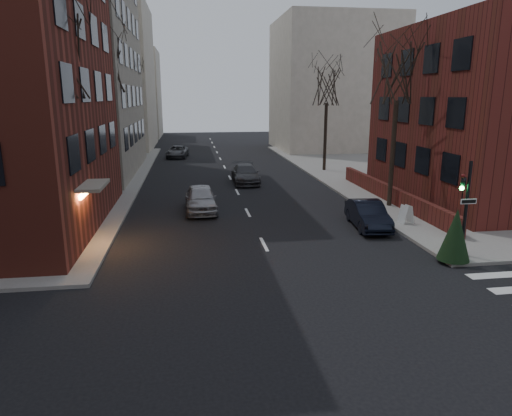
{
  "coord_description": "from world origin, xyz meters",
  "views": [
    {
      "loc": [
        -3.25,
        -7.9,
        6.71
      ],
      "look_at": [
        -0.52,
        11.02,
        2.0
      ],
      "focal_mm": 32.0,
      "sensor_mm": 36.0,
      "label": 1
    }
  ],
  "objects": [
    {
      "name": "tree_left_c",
      "position": [
        -8.8,
        40.0,
        8.03
      ],
      "size": [
        3.96,
        3.96,
        9.72
      ],
      "color": "#2D231C",
      "rests_on": "sidewalk_far_left"
    },
    {
      "name": "sandwich_board",
      "position": [
        7.96,
        14.06,
        0.64
      ],
      "size": [
        0.55,
        0.68,
        0.97
      ],
      "primitive_type": "cube",
      "rotation": [
        0.0,
        0.0,
        0.21
      ],
      "color": "white",
      "rests_on": "sidewalk_far_right"
    },
    {
      "name": "building_left_tan",
      "position": [
        -17.0,
        34.0,
        14.0
      ],
      "size": [
        18.0,
        18.0,
        28.0
      ],
      "primitive_type": "cube",
      "color": "#A29886",
      "rests_on": "ground"
    },
    {
      "name": "car_lane_silver",
      "position": [
        -2.72,
        18.72,
        0.78
      ],
      "size": [
        1.92,
        4.6,
        1.55
      ],
      "primitive_type": "imported",
      "rotation": [
        0.0,
        0.0,
        0.02
      ],
      "color": "gray",
      "rests_on": "ground"
    },
    {
      "name": "traffic_signal",
      "position": [
        7.94,
        8.99,
        1.91
      ],
      "size": [
        0.76,
        0.44,
        4.0
      ],
      "color": "black",
      "rests_on": "sidewalk_far_right"
    },
    {
      "name": "low_wall_right",
      "position": [
        9.3,
        19.0,
        0.65
      ],
      "size": [
        0.35,
        16.0,
        1.0
      ],
      "primitive_type": "cube",
      "color": "#5B1E1A",
      "rests_on": "sidewalk_far_right"
    },
    {
      "name": "building_distant_ra",
      "position": [
        15.0,
        50.0,
        8.0
      ],
      "size": [
        14.0,
        14.0,
        16.0
      ],
      "primitive_type": "cube",
      "color": "beige",
      "rests_on": "ground"
    },
    {
      "name": "car_lane_gray",
      "position": [
        1.01,
        27.44,
        0.71
      ],
      "size": [
        2.08,
        4.94,
        1.42
      ],
      "primitive_type": "imported",
      "rotation": [
        0.0,
        0.0,
        -0.02
      ],
      "color": "#3A3B3F",
      "rests_on": "ground"
    },
    {
      "name": "streetlamp_far",
      "position": [
        -8.2,
        42.0,
        4.24
      ],
      "size": [
        0.36,
        0.36,
        6.28
      ],
      "color": "black",
      "rests_on": "sidewalk_far_left"
    },
    {
      "name": "streetlamp_near",
      "position": [
        -8.2,
        22.0,
        4.24
      ],
      "size": [
        0.36,
        0.36,
        6.28
      ],
      "color": "black",
      "rests_on": "sidewalk_far_left"
    },
    {
      "name": "tree_left_b",
      "position": [
        -8.8,
        26.0,
        8.91
      ],
      "size": [
        4.4,
        4.4,
        10.8
      ],
      "color": "#2D231C",
      "rests_on": "sidewalk_far_left"
    },
    {
      "name": "building_distant_la",
      "position": [
        -15.0,
        55.0,
        9.0
      ],
      "size": [
        14.0,
        16.0,
        18.0
      ],
      "primitive_type": "cube",
      "color": "beige",
      "rests_on": "ground"
    },
    {
      "name": "tree_left_a",
      "position": [
        -8.8,
        14.0,
        8.47
      ],
      "size": [
        4.18,
        4.18,
        10.26
      ],
      "color": "#2D231C",
      "rests_on": "sidewalk_far_left"
    },
    {
      "name": "building_distant_lb",
      "position": [
        -13.0,
        72.0,
        7.0
      ],
      "size": [
        10.0,
        12.0,
        14.0
      ],
      "primitive_type": "cube",
      "color": "beige",
      "rests_on": "ground"
    },
    {
      "name": "car_lane_far",
      "position": [
        -4.67,
        43.86,
        0.64
      ],
      "size": [
        2.6,
        4.82,
        1.29
      ],
      "primitive_type": "imported",
      "rotation": [
        0.0,
        0.0,
        -0.1
      ],
      "color": "#47474D",
      "rests_on": "ground"
    },
    {
      "name": "evergreen_shrub",
      "position": [
        7.33,
        8.5,
        1.23
      ],
      "size": [
        1.38,
        1.38,
        2.15
      ],
      "primitive_type": "cone",
      "rotation": [
        0.0,
        0.0,
        -0.08
      ],
      "color": "black",
      "rests_on": "sidewalk_far_right"
    },
    {
      "name": "parked_sedan",
      "position": [
        5.8,
        13.98,
        0.7
      ],
      "size": [
        1.87,
        4.37,
        1.4
      ],
      "primitive_type": "imported",
      "rotation": [
        0.0,
        0.0,
        -0.09
      ],
      "color": "black",
      "rests_on": "ground"
    },
    {
      "name": "tree_right_a",
      "position": [
        8.8,
        18.0,
        8.03
      ],
      "size": [
        3.96,
        3.96,
        9.72
      ],
      "color": "#2D231C",
      "rests_on": "sidewalk_far_right"
    },
    {
      "name": "tree_right_b",
      "position": [
        8.8,
        32.0,
        7.59
      ],
      "size": [
        3.74,
        3.74,
        9.18
      ],
      "color": "#2D231C",
      "rests_on": "sidewalk_far_right"
    },
    {
      "name": "building_right_brick",
      "position": [
        16.5,
        19.0,
        5.5
      ],
      "size": [
        12.0,
        14.0,
        11.0
      ],
      "primitive_type": "cube",
      "color": "#5B1E1A",
      "rests_on": "ground"
    }
  ]
}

